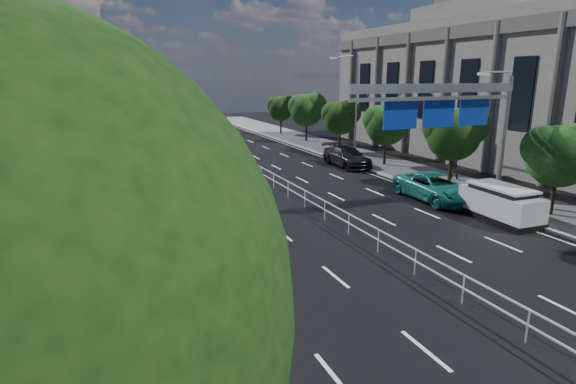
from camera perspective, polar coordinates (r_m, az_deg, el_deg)
ground at (r=15.15m, az=25.50°, el=-15.35°), size 160.00×160.00×0.00m
median_fence at (r=33.23m, az=-4.42°, el=2.90°), size 0.05×85.00×1.02m
hedge_near at (r=15.26m, az=-32.34°, el=-14.49°), size 1.00×36.00×0.44m
toilet_sign at (r=9.37m, az=-24.56°, el=-13.82°), size 1.62×0.18×4.34m
overhead_gantry at (r=25.20m, az=20.12°, el=10.05°), size 10.24×0.38×7.45m
streetlight_far at (r=40.25m, az=8.34°, el=11.54°), size 2.78×2.40×9.00m
civic_hall at (r=45.67m, az=25.80°, el=11.96°), size 14.40×36.00×14.35m
near_tree_back at (r=26.48m, az=-26.59°, el=7.41°), size 4.84×4.51×6.69m
far_tree_c at (r=26.79m, az=31.31°, el=4.32°), size 3.52×3.28×4.94m
far_tree_d at (r=31.65m, az=20.39°, el=7.26°), size 3.85×3.59×5.34m
far_tree_e at (r=37.43m, az=12.46°, el=8.61°), size 3.63×3.38×5.13m
far_tree_f at (r=43.74m, az=6.71°, el=9.56°), size 3.52×3.28×5.02m
far_tree_g at (r=50.34m, az=2.43°, el=10.59°), size 3.96×3.69×5.45m
far_tree_h at (r=57.21m, az=-0.88°, el=10.73°), size 3.41×3.18×4.91m
white_minivan at (r=27.44m, az=-13.94°, el=0.76°), size 1.99×4.15×1.76m
red_bus at (r=56.84m, az=-17.06°, el=8.50°), size 3.90×12.11×3.56m
near_car_silver at (r=44.59m, az=-13.17°, el=5.73°), size 1.66×3.98×1.35m
near_car_dark at (r=66.10m, az=-18.36°, el=8.25°), size 1.95×5.05×1.64m
silver_minivan at (r=25.43m, az=25.37°, el=-1.29°), size 2.04×4.38×1.79m
parked_car_teal at (r=28.05m, az=18.19°, el=0.58°), size 2.80×5.75×1.58m
parked_car_dark at (r=37.18m, az=7.47°, el=4.48°), size 2.21×5.45×1.58m
pedestrian_b at (r=33.71m, az=20.15°, el=3.26°), size 1.18×1.06×1.98m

